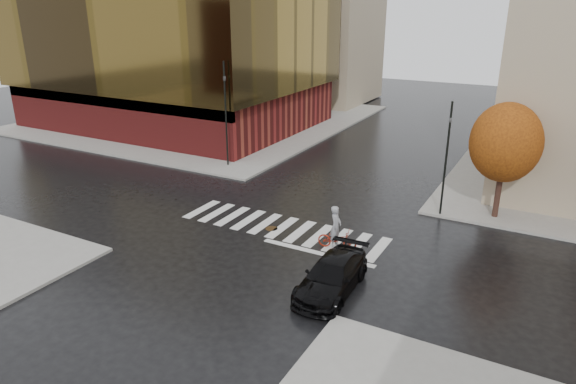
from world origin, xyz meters
name	(u,v)px	position (x,y,z in m)	size (l,w,h in m)	color
ground	(278,231)	(0.00, 0.00, 0.00)	(120.00, 120.00, 0.00)	black
sidewalk_nw	(204,118)	(-21.00, 21.00, 0.07)	(30.00, 30.00, 0.15)	gray
crosswalk	(282,227)	(0.00, 0.50, 0.01)	(12.00, 3.00, 0.01)	silver
office_glass	(172,39)	(-22.00, 17.99, 8.28)	(27.00, 19.00, 16.00)	maroon
building_nw_far	(314,15)	(-16.00, 37.00, 10.15)	(14.00, 12.00, 20.00)	tan
tree_ne_a	(506,143)	(10.00, 7.40, 4.46)	(3.80, 3.80, 6.50)	black
sedan	(332,276)	(5.06, -4.22, 0.72)	(2.01, 4.95, 1.44)	black
cyclist	(337,235)	(3.62, -0.42, 0.77)	(2.05, 0.90, 2.27)	maroon
traffic_light_nw	(226,107)	(-9.00, 8.21, 4.51)	(0.22, 0.20, 7.59)	black
traffic_light_ne	(447,153)	(7.19, 6.30, 3.77)	(0.16, 0.18, 6.49)	black
fire_hydrant	(239,153)	(-9.16, 10.00, 0.57)	(0.27, 0.27, 0.77)	#C6CF0C
manhole	(272,229)	(-0.44, 0.10, 0.01)	(0.68, 0.68, 0.01)	#49331A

